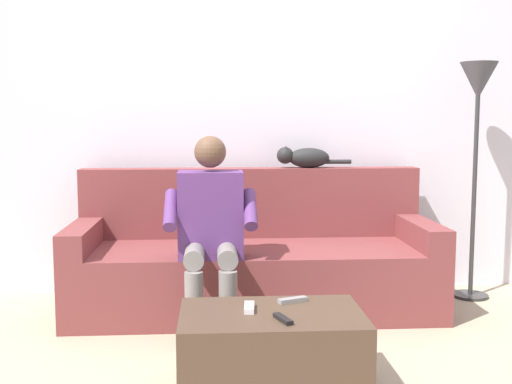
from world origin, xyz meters
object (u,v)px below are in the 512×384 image
couch (253,263)px  person_solo_seated (211,224)px  remote_black (283,319)px  remote_white (249,308)px  coffee_table (272,352)px  remote_gray (293,300)px  cat_on_backrest (304,157)px  floor_lamp (478,104)px

couch → person_solo_seated: bearing=57.5°
remote_black → remote_white: bearing=19.7°
person_solo_seated → remote_black: 1.05m
couch → coffee_table: size_ratio=2.80×
person_solo_seated → remote_gray: size_ratio=7.92×
couch → remote_black: couch is taller
couch → coffee_table: 1.27m
person_solo_seated → remote_white: (-0.17, 0.81, -0.25)m
couch → person_solo_seated: 0.60m
couch → remote_black: bearing=91.5°
couch → cat_on_backrest: bearing=-141.8°
couch → floor_lamp: floor_lamp is taller
couch → cat_on_backrest: (-0.36, -0.29, 0.66)m
coffee_table → cat_on_backrest: (-0.36, -1.56, 0.77)m
remote_gray → remote_black: 0.28m
floor_lamp → cat_on_backrest: bearing=-6.7°
floor_lamp → person_solo_seated: bearing=18.1°
coffee_table → person_solo_seated: size_ratio=0.73×
coffee_table → person_solo_seated: person_solo_seated is taller
coffee_table → floor_lamp: bearing=-136.5°
person_solo_seated → floor_lamp: size_ratio=0.70×
person_solo_seated → remote_black: size_ratio=8.10×
remote_black → couch: bearing=-18.3°
couch → remote_white: bearing=85.5°
cat_on_backrest → floor_lamp: bearing=173.3°
couch → remote_gray: (-0.11, 1.12, 0.08)m
couch → cat_on_backrest: size_ratio=4.48×
remote_white → floor_lamp: (-1.60, -1.38, 0.94)m
coffee_table → cat_on_backrest: 1.77m
person_solo_seated → remote_gray: 0.83m
remote_black → floor_lamp: floor_lamp is taller
person_solo_seated → remote_gray: bearing=118.9°
remote_white → person_solo_seated: bearing=-163.6°
person_solo_seated → remote_gray: person_solo_seated is taller
remote_white → coffee_table: bearing=72.5°
person_solo_seated → coffee_table: bearing=107.7°
couch → remote_black: (-0.04, 1.39, 0.08)m
couch → remote_gray: size_ratio=16.14×
remote_black → cat_on_backrest: bearing=-30.8°
cat_on_backrest → remote_black: bearing=79.0°
remote_gray → remote_black: remote_gray is taller
person_solo_seated → cat_on_backrest: size_ratio=2.20×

